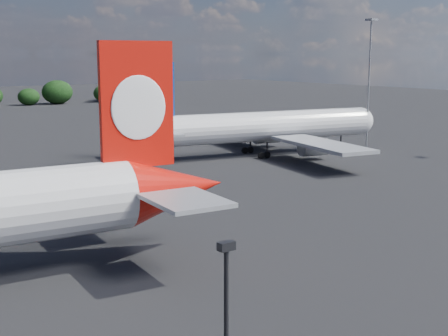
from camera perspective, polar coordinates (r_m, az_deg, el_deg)
china_southern_airliner at (r=104.85m, az=3.33°, el=3.73°), size 47.95×45.80×15.69m
floodlight_mast_near at (r=114.36m, az=13.17°, el=9.06°), size 1.60×1.60×22.96m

